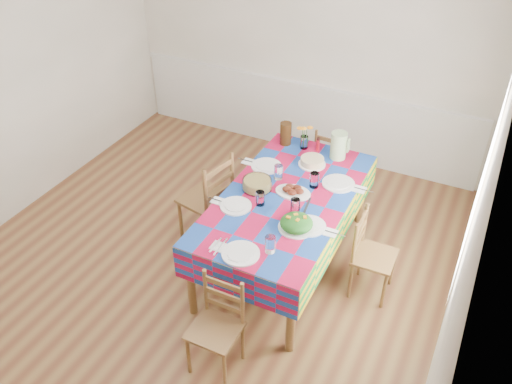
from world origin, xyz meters
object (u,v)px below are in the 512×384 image
chair_near (217,327)px  dining_table (286,204)px  green_pitcher (339,145)px  tea_pitcher (286,133)px  chair_right (370,255)px  chair_far (332,162)px  meat_platter (293,191)px  chair_left (209,200)px

chair_near → dining_table: bearing=89.9°
green_pitcher → tea_pitcher: size_ratio=1.15×
chair_right → chair_far: bearing=31.1°
green_pitcher → chair_far: (-0.19, 0.47, -0.52)m
dining_table → chair_right: chair_right is taller
green_pitcher → chair_right: (0.63, -0.83, -0.52)m
tea_pitcher → chair_far: tea_pitcher is taller
dining_table → chair_near: chair_near is taller
dining_table → chair_right: 0.88m
tea_pitcher → chair_right: (1.21, -0.85, -0.50)m
dining_table → tea_pitcher: tea_pitcher is taller
tea_pitcher → chair_far: 0.78m
chair_right → green_pitcher: bearing=35.9°
dining_table → meat_platter: 0.14m
dining_table → chair_right: size_ratio=2.43×
dining_table → chair_near: size_ratio=2.44×
chair_far → chair_right: (0.83, -1.30, 0.00)m
meat_platter → chair_far: 1.29m
chair_far → chair_right: 1.54m
meat_platter → chair_right: bearing=-5.4°
meat_platter → chair_right: (0.79, -0.07, -0.41)m
dining_table → chair_left: 0.84m
chair_far → meat_platter: bearing=95.1°
meat_platter → chair_left: bearing=-174.4°
dining_table → chair_far: bearing=90.1°
meat_platter → tea_pitcher: 0.89m
tea_pitcher → chair_near: tea_pitcher is taller
chair_right → meat_platter: bearing=83.3°
green_pitcher → tea_pitcher: (-0.58, 0.02, -0.02)m
dining_table → chair_far: 1.33m
chair_near → chair_far: chair_near is taller
green_pitcher → tea_pitcher: 0.58m
chair_near → chair_left: size_ratio=0.83×
green_pitcher → chair_near: 2.20m
chair_far → dining_table: bearing=93.6°
chair_near → meat_platter: bearing=88.6°
dining_table → tea_pitcher: bearing=114.3°
dining_table → chair_far: (-0.00, 1.30, -0.30)m
meat_platter → chair_far: (-0.03, 1.23, -0.41)m
chair_near → chair_far: bearing=90.0°
green_pitcher → chair_right: size_ratio=0.33×
chair_left → chair_right: bearing=101.9°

